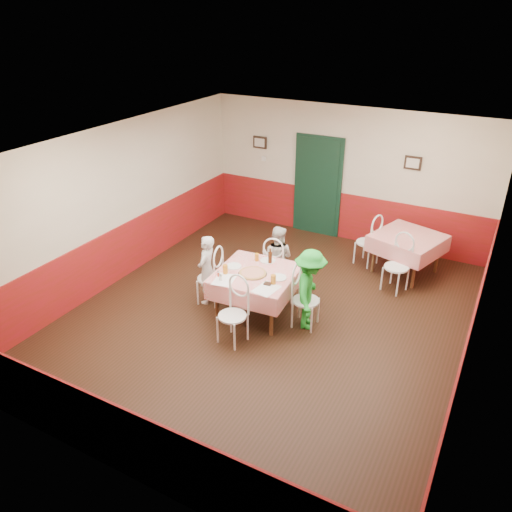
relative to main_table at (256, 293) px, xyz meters
The scene contains 39 objects.
floor 0.44m from the main_table, ahead, with size 7.00×7.00×0.00m, color black.
ceiling 2.44m from the main_table, ahead, with size 7.00×7.00×0.00m, color white.
back_wall 3.68m from the main_table, 86.37° to the left, with size 6.00×0.10×2.80m, color beige.
front_wall 3.63m from the main_table, 86.30° to the right, with size 6.00×0.10×2.80m, color beige.
left_wall 2.96m from the main_table, behind, with size 0.10×7.00×2.80m, color beige.
right_wall 3.38m from the main_table, ahead, with size 0.10×7.00×2.80m, color beige.
wainscot_back 3.52m from the main_table, 86.35° to the left, with size 6.00×0.03×1.00m, color maroon.
wainscot_front 3.47m from the main_table, 86.29° to the right, with size 6.00×0.03×1.00m, color maroon.
wainscot_left 2.76m from the main_table, behind, with size 0.03×7.00×1.00m, color maroon.
wainscot_right 3.21m from the main_table, ahead, with size 0.03×7.00×1.00m, color maroon.
door 3.56m from the main_table, 96.17° to the left, with size 0.96×0.06×2.10m, color black.
picture_left 4.18m from the main_table, 117.04° to the left, with size 0.32×0.03×0.26m, color black.
picture_right 4.07m from the main_table, 66.34° to the left, with size 0.32×0.03×0.26m, color black.
thermostat 4.02m from the main_table, 115.72° to the left, with size 0.10×0.03×0.10m, color white.
main_table is the anchor object (origin of this frame).
second_table 3.14m from the main_table, 54.78° to the left, with size 1.12×1.12×0.77m, color red.
chair_left 0.85m from the main_table, behind, with size 0.42×0.42×0.90m, color white, non-canonical shape.
chair_right 0.85m from the main_table, ahead, with size 0.42×0.42×0.90m, color white, non-canonical shape.
chair_far 0.85m from the main_table, 94.02° to the left, with size 0.42×0.42×0.90m, color white, non-canonical shape.
chair_near 0.85m from the main_table, 85.98° to the right, with size 0.42×0.42×0.90m, color white, non-canonical shape.
chair_second_a 2.77m from the main_table, 67.55° to the left, with size 0.42×0.42×0.90m, color white, non-canonical shape.
chair_second_b 2.56m from the main_table, 45.06° to the left, with size 0.42×0.42×0.90m, color white, non-canonical shape.
pizza 0.41m from the main_table, 105.77° to the right, with size 0.43×0.43×0.03m, color #B74723.
plate_left 0.57m from the main_table, behind, with size 0.25×0.25×0.01m, color white.
plate_right 0.56m from the main_table, ahead, with size 0.25×0.25×0.01m, color white.
plate_far 0.59m from the main_table, 91.66° to the left, with size 0.25×0.25×0.01m, color white.
glass_a 0.67m from the main_table, 147.41° to the right, with size 0.08×0.08×0.15m, color #BF7219.
glass_b 0.64m from the main_table, 25.57° to the right, with size 0.08×0.08×0.15m, color #BF7219.
glass_c 0.60m from the main_table, 116.59° to the left, with size 0.07×0.07×0.13m, color #BF7219.
beer_bottle 0.63m from the main_table, 81.61° to the left, with size 0.07×0.07×0.24m, color #381C0A.
shaker_a 0.74m from the main_table, 128.00° to the right, with size 0.04×0.04×0.09m, color silver.
shaker_b 0.74m from the main_table, 125.55° to the right, with size 0.04×0.04×0.09m, color silver.
shaker_c 0.74m from the main_table, 138.50° to the right, with size 0.04×0.04×0.09m, color #B23319.
menu_left 0.67m from the main_table, 125.48° to the right, with size 0.30×0.40×0.00m, color white.
menu_right 0.66m from the main_table, 44.90° to the right, with size 0.30×0.40×0.00m, color white.
wallet 0.58m from the main_table, 36.80° to the right, with size 0.11×0.09×0.02m, color black.
diner_left 0.93m from the main_table, behind, with size 0.44×0.29×1.21m, color gray.
diner_far 0.93m from the main_table, 94.02° to the left, with size 0.58×0.45×1.19m, color gray.
diner_right 0.94m from the main_table, ahead, with size 0.85×0.49×1.32m, color gray.
Camera 1 is at (3.06, -6.13, 4.57)m, focal length 35.00 mm.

